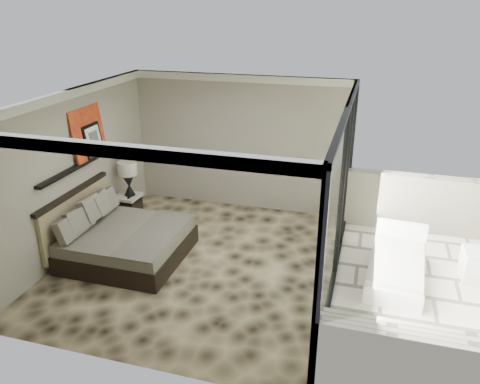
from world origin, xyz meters
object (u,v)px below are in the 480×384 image
(bed, at_px, (122,240))
(lounger, at_px, (396,267))
(nightstand, at_px, (129,208))
(table_lamp, at_px, (128,174))
(ottoman, at_px, (479,265))

(bed, xyz_separation_m, lounger, (4.54, 0.60, -0.12))
(nightstand, bearing_deg, table_lamp, 38.68)
(bed, xyz_separation_m, ottoman, (5.79, 0.94, -0.08))
(bed, distance_m, lounger, 4.58)
(bed, relative_size, lounger, 1.12)
(nightstand, relative_size, lounger, 0.27)
(table_lamp, bearing_deg, bed, -67.35)
(nightstand, height_order, lounger, lounger)
(ottoman, bearing_deg, nightstand, 176.06)
(bed, distance_m, table_lamp, 1.66)
(bed, height_order, lounger, bed)
(ottoman, distance_m, lounger, 1.30)
(bed, xyz_separation_m, nightstand, (-0.64, 1.39, -0.09))
(bed, bearing_deg, lounger, 7.50)
(nightstand, xyz_separation_m, table_lamp, (0.05, 0.03, 0.73))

